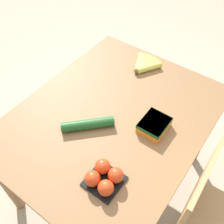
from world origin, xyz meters
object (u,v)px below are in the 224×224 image
(chair, at_px, (210,223))
(carrot_bag, at_px, (154,124))
(tomato_pack, at_px, (104,178))
(banana_bunch, at_px, (144,65))
(cucumber_near, at_px, (88,124))

(chair, xyz_separation_m, carrot_bag, (-0.14, -0.44, 0.31))
(chair, xyz_separation_m, tomato_pack, (0.24, -0.47, 0.32))
(banana_bunch, relative_size, cucumber_near, 0.82)
(chair, height_order, tomato_pack, chair)
(cucumber_near, bearing_deg, banana_bunch, -178.20)
(banana_bunch, distance_m, tomato_pack, 0.80)
(banana_bunch, xyz_separation_m, carrot_bag, (0.38, 0.29, 0.01))
(banana_bunch, height_order, carrot_bag, carrot_bag)
(carrot_bag, height_order, cucumber_near, carrot_bag)
(chair, bearing_deg, carrot_bag, 70.44)
(banana_bunch, bearing_deg, tomato_pack, 19.17)
(tomato_pack, xyz_separation_m, carrot_bag, (-0.38, 0.03, -0.01))
(banana_bunch, height_order, tomato_pack, tomato_pack)
(chair, relative_size, tomato_pack, 5.84)
(banana_bunch, bearing_deg, chair, 54.57)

